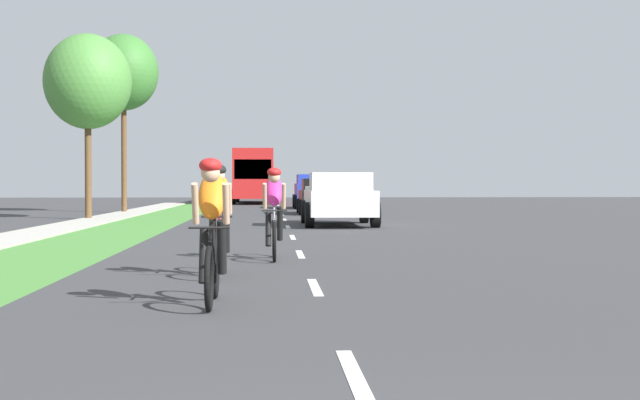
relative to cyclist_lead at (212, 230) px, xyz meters
The scene contains 13 objects.
ground_plane 12.92m from the cyclist_lead, 84.71° to the left, with size 120.00×120.00×0.00m, color #38383A.
grass_verge 13.32m from the cyclist_lead, 105.06° to the left, with size 2.45×70.00×0.01m, color #478438.
sidewalk_concrete 13.97m from the cyclist_lead, 112.95° to the left, with size 1.51×70.00×0.10m, color #B2ADA3.
lane_markings_center 16.90m from the cyclist_lead, 85.96° to the left, with size 0.12×52.71×0.01m.
cyclist_lead is the anchor object (origin of this frame).
cyclist_trailing 2.94m from the cyclist_lead, 91.89° to the left, with size 0.42×1.72×1.58m.
cyclist_distant 5.57m from the cyclist_lead, 82.76° to the left, with size 0.42×1.72×1.58m.
pickup_white 17.87m from the cyclist_lead, 81.00° to the left, with size 2.22×5.10×1.64m.
sedan_black 28.13m from the cyclist_lead, 84.19° to the left, with size 1.98×4.30×1.52m.
suv_blue 36.68m from the cyclist_lead, 85.32° to the left, with size 2.15×4.70×1.79m.
bus_red 49.18m from the cyclist_lead, 90.41° to the left, with size 2.78×11.60×3.48m.
street_tree_near 23.94m from the cyclist_lead, 104.70° to the left, with size 3.16×3.16×6.78m.
street_tree_far 31.13m from the cyclist_lead, 101.07° to the left, with size 3.11×3.11×8.01m.
Camera 1 is at (-0.58, -2.19, 1.31)m, focal length 48.71 mm.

